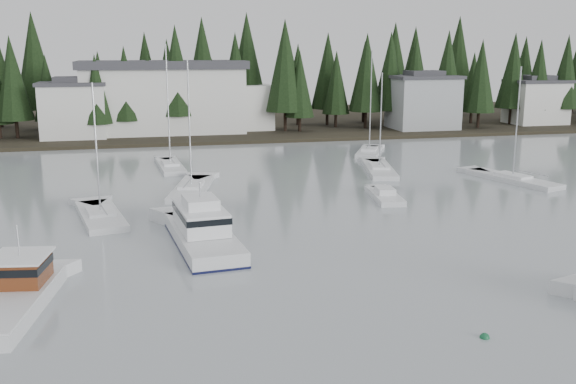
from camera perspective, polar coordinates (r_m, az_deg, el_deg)
The scene contains 16 objects.
far_shore_land at distance 116.74m, azimuth -8.68°, elevation 6.00°, with size 240.00×54.00×1.00m, color black.
conifer_treeline at distance 105.85m, azimuth -8.22°, elevation 5.35°, with size 200.00×22.00×20.00m, color black, non-canonical shape.
house_west at distance 98.50m, azimuth -18.51°, elevation 7.02°, with size 9.54×7.42×8.75m.
house_east_a at distance 106.78m, azimuth 11.90°, elevation 7.92°, with size 10.60×8.48×9.25m.
house_east_b at distance 119.35m, azimuth 21.21°, elevation 7.57°, with size 9.54×7.42×8.25m.
harbor_inn at distance 101.45m, azimuth -9.82°, elevation 8.27°, with size 29.50×11.50×10.90m.
lobster_boat_brown at distance 36.43m, azimuth -23.36°, elevation -8.71°, with size 5.72×9.76×4.64m.
cabin_cruiser_center at distance 44.46m, azimuth -7.62°, elevation -3.67°, with size 4.75×11.93×5.00m.
sailboat_0 at distance 82.85m, azimuth 7.23°, elevation 3.44°, with size 6.11×8.78×13.50m.
sailboat_4 at distance 73.23m, azimuth -10.40°, elevation 2.14°, with size 3.11×9.67×14.22m.
sailboat_5 at distance 71.00m, azimuth 8.11°, elevation 1.86°, with size 5.10×11.08×11.24m.
sailboat_6 at distance 68.86m, azimuth 19.33°, elevation 0.95°, with size 5.42×10.98×12.01m.
sailboat_8 at distance 52.78m, azimuth -16.29°, elevation -2.25°, with size 4.66×9.95×11.20m.
sailboat_9 at distance 61.21m, azimuth -8.57°, elevation 0.13°, with size 5.40×11.25×12.70m.
runabout_1 at distance 58.04m, azimuth 8.61°, elevation -0.48°, with size 3.05×6.76×1.42m.
mooring_buoy_green at distance 31.89m, azimuth 17.08°, elevation -12.28°, with size 0.47×0.47×0.47m, color #145933.
Camera 1 is at (-8.57, -18.68, 13.12)m, focal length 40.00 mm.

